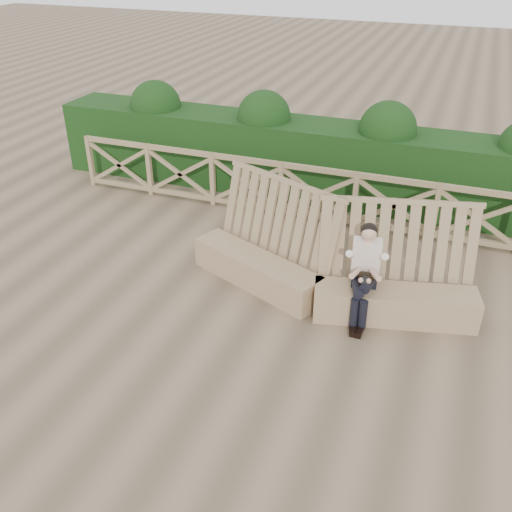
% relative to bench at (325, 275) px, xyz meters
% --- Properties ---
extents(ground, '(60.00, 60.00, 0.00)m').
position_rel_bench_xyz_m(ground, '(-0.81, -1.04, -0.41)').
color(ground, brown).
rests_on(ground, ground).
extents(bench, '(4.48, 1.58, 1.62)m').
position_rel_bench_xyz_m(bench, '(0.00, 0.00, 0.00)').
color(bench, '#8C7650').
rests_on(bench, ground).
extents(woman, '(0.44, 0.87, 1.44)m').
position_rel_bench_xyz_m(woman, '(0.62, -0.25, 0.37)').
color(woman, black).
rests_on(woman, ground).
extents(guardrail, '(10.10, 0.09, 1.10)m').
position_rel_bench_xyz_m(guardrail, '(-0.81, 2.46, 0.14)').
color(guardrail, olive).
rests_on(guardrail, ground).
extents(hedge, '(12.00, 1.20, 1.50)m').
position_rel_bench_xyz_m(hedge, '(-0.81, 3.66, 0.34)').
color(hedge, black).
rests_on(hedge, ground).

